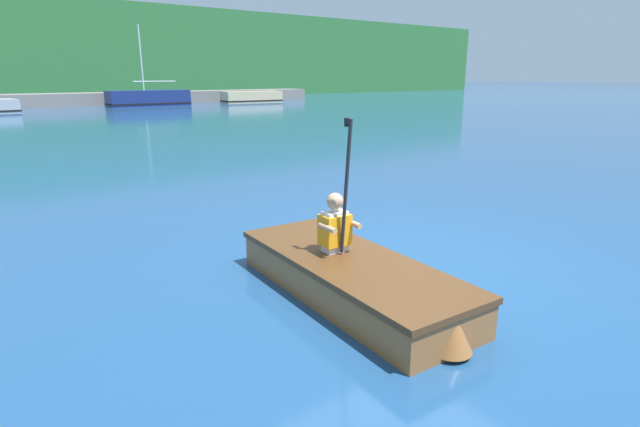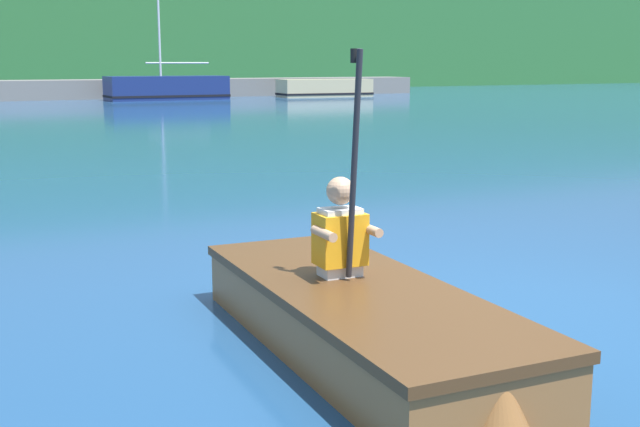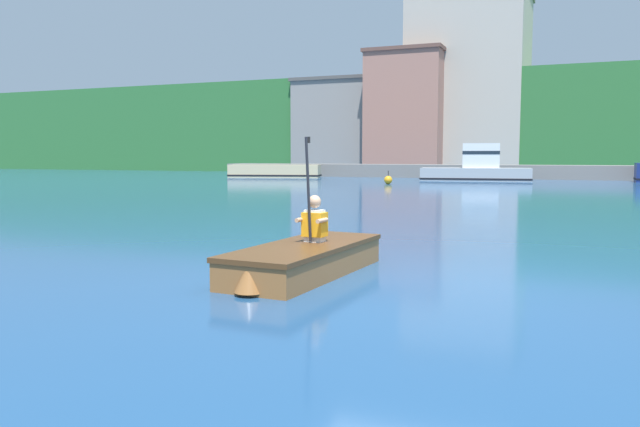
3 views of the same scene
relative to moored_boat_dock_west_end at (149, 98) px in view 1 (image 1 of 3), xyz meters
The scene contains 6 objects.
ground_plane 33.52m from the moored_boat_dock_west_end, 103.69° to the right, with size 300.00×300.00×0.00m, color navy.
marina_dock 8.48m from the moored_boat_dock_west_end, 159.35° to the left, with size 45.57×2.40×0.90m.
moored_boat_dock_west_end is the anchor object (origin of this frame).
moored_boat_dock_center_near 8.23m from the moored_boat_dock_west_end, ahead, with size 4.89×2.06×0.88m.
rowboat_foreground 34.06m from the moored_boat_dock_west_end, 105.51° to the right, with size 1.18×2.91×0.39m.
person_paddler 33.77m from the moored_boat_dock_west_end, 105.61° to the right, with size 0.37×0.37×1.36m.
Camera 1 is at (-4.17, -3.70, 2.12)m, focal length 28.00 mm.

